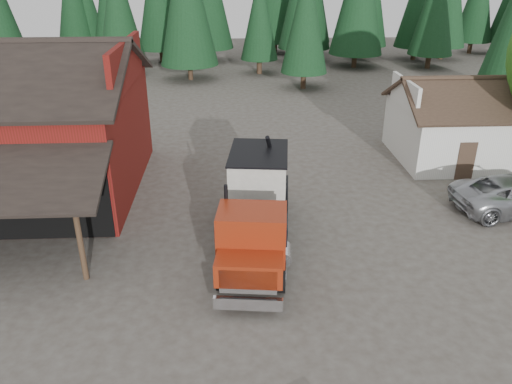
{
  "coord_description": "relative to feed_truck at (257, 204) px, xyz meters",
  "views": [
    {
      "loc": [
        -0.35,
        -12.91,
        10.33
      ],
      "look_at": [
        0.6,
        5.18,
        1.8
      ],
      "focal_mm": 35.0,
      "sensor_mm": 36.0,
      "label": 1
    }
  ],
  "objects": [
    {
      "name": "ground",
      "position": [
        -0.56,
        -4.03,
        -1.83
      ],
      "size": [
        120.0,
        120.0,
        0.0
      ],
      "primitive_type": "plane",
      "color": "#453E36",
      "rests_on": "ground"
    },
    {
      "name": "red_barn",
      "position": [
        -11.56,
        5.88,
        0.86
      ],
      "size": [
        12.8,
        13.63,
        7.18
      ],
      "color": "maroon",
      "rests_on": "ground"
    },
    {
      "name": "farmhouse",
      "position": [
        12.44,
        8.97,
        -0.17
      ],
      "size": [
        8.6,
        6.42,
        4.65
      ],
      "color": "silver",
      "rests_on": "ground"
    },
    {
      "name": "conifer_backdrop",
      "position": [
        -0.56,
        37.97,
        -1.83
      ],
      "size": [
        76.0,
        16.0,
        16.0
      ],
      "primitive_type": null,
      "color": "black",
      "rests_on": "ground"
    },
    {
      "name": "near_pine_b",
      "position": [
        5.44,
        25.97,
        4.05
      ],
      "size": [
        3.96,
        3.96,
        10.4
      ],
      "color": "#382619",
      "rests_on": "ground"
    },
    {
      "name": "feed_truck",
      "position": [
        0.0,
        0.0,
        0.0
      ],
      "size": [
        3.27,
        8.9,
        3.92
      ],
      "rotation": [
        0.0,
        0.0,
        -0.11
      ],
      "color": "black",
      "rests_on": "ground"
    }
  ]
}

